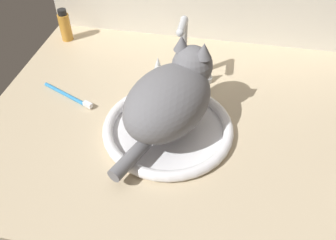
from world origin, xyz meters
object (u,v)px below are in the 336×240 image
Objects in this scene: faucet at (183,58)px; toothbrush at (69,96)px; cat at (172,96)px; amber_bottle at (65,26)px; sink_basin at (168,128)px.

toothbrush is (-29.48, -14.09, -6.98)cm from faucet.
toothbrush is at bearing 168.64° from cat.
cat is 2.06× the size of toothbrush.
amber_bottle is at bearing 160.41° from faucet.
cat is 32.31cm from toothbrush.
faucet reaches higher than toothbrush.
sink_basin is at bearing -90.00° from faucet.
cat reaches higher than faucet.
amber_bottle is 0.64× the size of toothbrush.
toothbrush is at bearing -66.90° from amber_bottle.
sink_basin is 3.01× the size of amber_bottle.
sink_basin is 22.76cm from faucet.
faucet is (0.00, 21.84, 6.43)cm from sink_basin.
faucet reaches higher than sink_basin.
amber_bottle is at bearing 113.10° from toothbrush.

